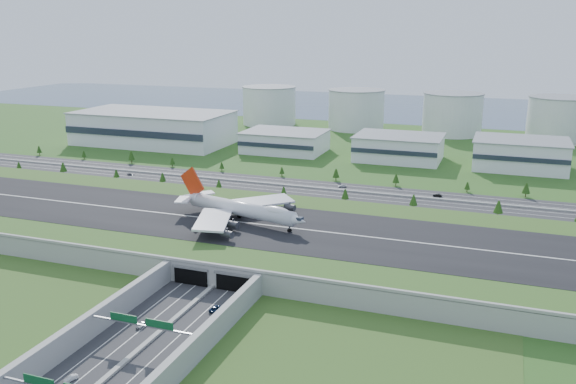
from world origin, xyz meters
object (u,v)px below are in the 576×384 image
(car_0, at_px, (142,325))
(car_5, at_px, (437,195))
(car_7, at_px, (342,186))
(fuel_tank_a, at_px, (269,106))
(car_1, at_px, (71,378))
(boeing_747, at_px, (241,208))
(car_2, at_px, (215,308))
(car_4, at_px, (131,174))

(car_0, xyz_separation_m, car_5, (69.58, 185.06, 0.02))
(car_0, relative_size, car_7, 0.90)
(car_5, bearing_deg, car_0, -15.80)
(fuel_tank_a, xyz_separation_m, car_1, (111.65, -426.56, -16.72))
(fuel_tank_a, relative_size, car_5, 10.10)
(fuel_tank_a, xyz_separation_m, car_7, (127.32, -207.14, -16.62))
(boeing_747, bearing_deg, fuel_tank_a, 123.48)
(car_7, bearing_deg, car_0, -25.39)
(car_2, relative_size, car_5, 1.14)
(fuel_tank_a, height_order, car_4, fuel_tank_a)
(car_2, relative_size, car_7, 1.08)
(fuel_tank_a, relative_size, car_7, 9.57)
(fuel_tank_a, height_order, boeing_747, fuel_tank_a)
(boeing_747, bearing_deg, car_4, 157.56)
(car_5, relative_size, car_7, 0.95)
(car_0, distance_m, car_4, 207.74)
(car_2, distance_m, car_5, 175.14)
(fuel_tank_a, height_order, car_0, fuel_tank_a)
(fuel_tank_a, bearing_deg, car_7, -58.42)
(car_5, bearing_deg, car_1, -13.22)
(car_4, bearing_deg, boeing_747, -127.18)
(car_1, xyz_separation_m, car_4, (-117.52, 202.63, 0.07))
(car_2, xyz_separation_m, car_4, (-135.23, 152.45, -0.05))
(boeing_747, height_order, car_5, boeing_747)
(car_1, height_order, car_2, car_2)
(boeing_747, xyz_separation_m, car_1, (3.29, -117.86, -13.25))
(car_4, xyz_separation_m, car_5, (188.18, 14.50, 0.09))
(fuel_tank_a, distance_m, car_5, 278.16)
(boeing_747, bearing_deg, car_2, -58.63)
(car_0, bearing_deg, car_2, 48.50)
(boeing_747, xyz_separation_m, car_5, (73.94, 99.27, -13.09))
(car_1, bearing_deg, car_5, 89.32)
(boeing_747, relative_size, car_0, 14.41)
(car_1, distance_m, car_4, 234.24)
(car_1, xyz_separation_m, car_5, (70.66, 217.13, 0.16))
(car_2, bearing_deg, car_5, -107.15)
(car_4, bearing_deg, car_0, -145.79)
(car_0, relative_size, car_2, 0.83)
(car_4, bearing_deg, fuel_tank_a, -2.10)
(car_2, height_order, car_5, car_5)
(car_4, bearing_deg, car_1, -150.49)
(car_0, xyz_separation_m, car_4, (-118.59, 170.57, -0.07))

